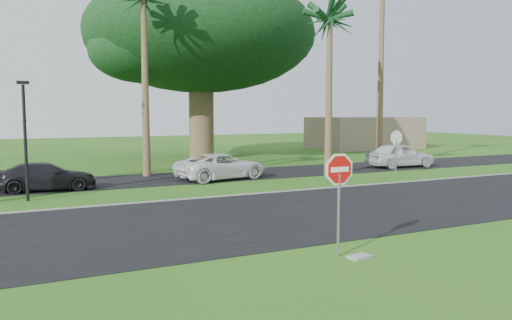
{
  "coord_description": "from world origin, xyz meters",
  "views": [
    {
      "loc": [
        -6.37,
        -12.66,
        3.44
      ],
      "look_at": [
        1.13,
        2.79,
        1.8
      ],
      "focal_mm": 35.0,
      "sensor_mm": 36.0,
      "label": 1
    }
  ],
  "objects": [
    {
      "name": "ground",
      "position": [
        0.0,
        0.0,
        0.0
      ],
      "size": [
        120.0,
        120.0,
        0.0
      ],
      "primitive_type": "plane",
      "color": "#205816",
      "rests_on": "ground"
    },
    {
      "name": "road",
      "position": [
        0.0,
        2.0,
        0.01
      ],
      "size": [
        120.0,
        8.0,
        0.02
      ],
      "primitive_type": "cube",
      "color": "black",
      "rests_on": "ground"
    },
    {
      "name": "parking_strip",
      "position": [
        0.0,
        12.5,
        0.01
      ],
      "size": [
        120.0,
        5.0,
        0.02
      ],
      "primitive_type": "cube",
      "color": "black",
      "rests_on": "ground"
    },
    {
      "name": "curb",
      "position": [
        0.0,
        6.05,
        0.03
      ],
      "size": [
        120.0,
        0.12,
        0.06
      ],
      "primitive_type": "cube",
      "color": "gray",
      "rests_on": "ground"
    },
    {
      "name": "stop_sign_near",
      "position": [
        0.5,
        -3.0,
        1.77
      ],
      "size": [
        1.05,
        0.07,
        2.62
      ],
      "color": "gray",
      "rests_on": "ground"
    },
    {
      "name": "stop_sign_far",
      "position": [
        12.0,
        8.0,
        1.77
      ],
      "size": [
        1.05,
        0.07,
        2.62
      ],
      "rotation": [
        0.0,
        0.0,
        3.14
      ],
      "color": "gray",
      "rests_on": "ground"
    },
    {
      "name": "palm_center",
      "position": [
        0.0,
        14.0,
        9.16
      ],
      "size": [
        5.0,
        5.0,
        10.5
      ],
      "color": "brown",
      "rests_on": "ground"
    },
    {
      "name": "palm_right_near",
      "position": [
        9.0,
        10.0,
        8.19
      ],
      "size": [
        5.0,
        5.0,
        9.5
      ],
      "color": "brown",
      "rests_on": "ground"
    },
    {
      "name": "canopy_tree",
      "position": [
        6.0,
        22.0,
        8.95
      ],
      "size": [
        16.5,
        16.5,
        13.12
      ],
      "color": "brown",
      "rests_on": "ground"
    },
    {
      "name": "streetlight_right",
      "position": [
        -6.0,
        8.5,
        2.65
      ],
      "size": [
        0.45,
        0.25,
        4.64
      ],
      "color": "black",
      "rests_on": "ground"
    },
    {
      "name": "building_far",
      "position": [
        24.0,
        26.0,
        1.5
      ],
      "size": [
        10.0,
        6.0,
        3.0
      ],
      "primitive_type": "cube",
      "color": "gray",
      "rests_on": "ground"
    },
    {
      "name": "car_dark",
      "position": [
        -5.2,
        10.96,
        0.62
      ],
      "size": [
        4.36,
        2.01,
        1.23
      ],
      "primitive_type": "imported",
      "rotation": [
        0.0,
        0.0,
        1.5
      ],
      "color": "black",
      "rests_on": "ground"
    },
    {
      "name": "car_minivan",
      "position": [
        3.14,
        11.02,
        0.67
      ],
      "size": [
        5.15,
        3.13,
        1.33
      ],
      "primitive_type": "imported",
      "rotation": [
        0.0,
        0.0,
        1.77
      ],
      "color": "white",
      "rests_on": "ground"
    },
    {
      "name": "car_pickup",
      "position": [
        15.42,
        11.46,
        0.76
      ],
      "size": [
        4.52,
        2.01,
        1.51
      ],
      "primitive_type": "imported",
      "rotation": [
        0.0,
        0.0,
        1.52
      ],
      "color": "silver",
      "rests_on": "ground"
    },
    {
      "name": "utility_slab",
      "position": [
        0.88,
        -3.35,
        0.03
      ],
      "size": [
        0.6,
        0.43,
        0.06
      ],
      "primitive_type": "cube",
      "rotation": [
        0.0,
        0.0,
        0.15
      ],
      "color": "gray",
      "rests_on": "ground"
    }
  ]
}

